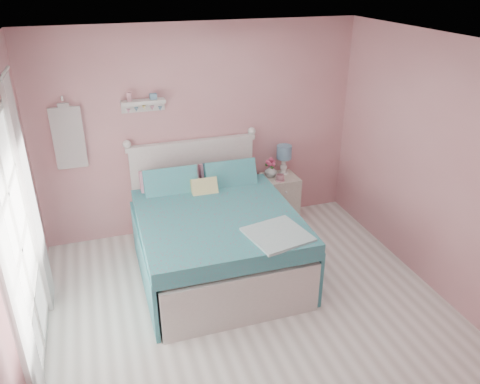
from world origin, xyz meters
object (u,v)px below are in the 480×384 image
bed (214,236)px  teacup (280,178)px  nightstand (279,198)px  table_lamp (284,154)px  vase (271,171)px

bed → teacup: size_ratio=19.65×
bed → nightstand: size_ratio=3.25×
nightstand → table_lamp: size_ratio=1.65×
nightstand → bed: bearing=-144.3°
nightstand → vase: (-0.12, 0.04, 0.41)m
bed → teacup: bed is taller
nightstand → vase: 0.43m
bed → vase: bed is taller
table_lamp → nightstand: bearing=-131.9°
bed → teacup: (1.08, 0.69, 0.28)m
nightstand → teacup: bearing=-112.8°
table_lamp → bed: bearing=-143.3°
table_lamp → vase: size_ratio=2.32×
nightstand → vase: size_ratio=3.82×
teacup → nightstand: bearing=67.2°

